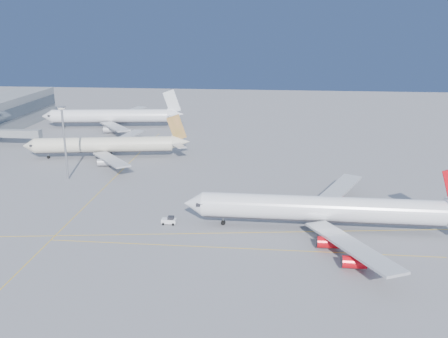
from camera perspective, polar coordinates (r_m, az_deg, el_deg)
ground at (r=127.75m, az=0.15°, el=-6.24°), size 500.00×500.00×0.00m
jet_bridge at (r=220.59m, az=-22.75°, el=3.76°), size 23.60×3.60×6.90m
taxiway_lines at (r=135.64m, az=-5.81°, el=-4.91°), size 118.86×140.00×0.02m
airliner_virgin at (r=124.94m, az=11.69°, el=-4.54°), size 70.69×63.68×17.48m
airliner_etihad at (r=191.15m, az=-13.16°, el=2.71°), size 61.74×56.41×16.16m
airliner_third at (r=244.73m, az=-12.53°, el=5.92°), size 67.57×61.82×18.13m
pushback_tug at (r=127.85m, az=-6.28°, el=-5.86°), size 3.67×2.28×2.04m
light_mast at (r=166.18m, az=-17.80°, el=3.50°), size 2.06×2.06×23.81m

